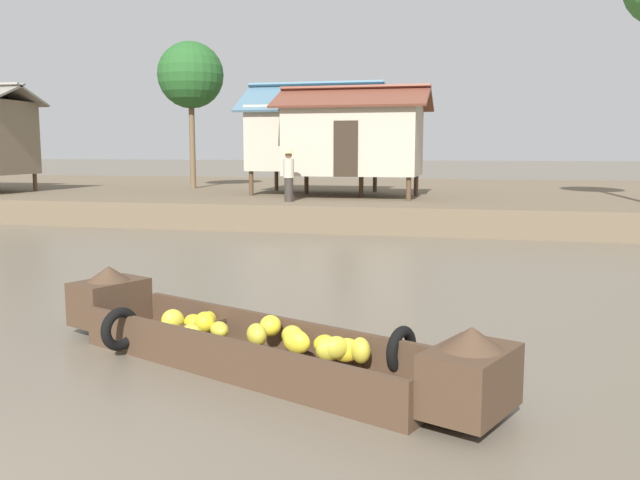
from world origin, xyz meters
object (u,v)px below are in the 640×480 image
banana_boat (254,341)px  palm_tree_near (191,76)px  stilt_house_mid_right (316,137)px  stilt_house_right (354,138)px  vendor_person (289,172)px

banana_boat → palm_tree_near: 22.75m
stilt_house_mid_right → palm_tree_near: 6.92m
banana_boat → stilt_house_mid_right: (-3.64, 17.63, 2.63)m
stilt_house_mid_right → stilt_house_right: bearing=-42.3°
banana_boat → palm_tree_near: bearing=115.7°
banana_boat → stilt_house_right: size_ratio=1.12×
banana_boat → stilt_house_right: 16.33m
palm_tree_near → vendor_person: palm_tree_near is taller
stilt_house_right → palm_tree_near: 9.08m
stilt_house_right → palm_tree_near: (-7.74, 3.92, 2.70)m
stilt_house_mid_right → stilt_house_right: (1.76, -1.60, -0.09)m
stilt_house_right → vendor_person: 3.15m
banana_boat → stilt_house_mid_right: 18.19m
palm_tree_near → vendor_person: 9.61m
palm_tree_near → vendor_person: bearing=-46.2°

